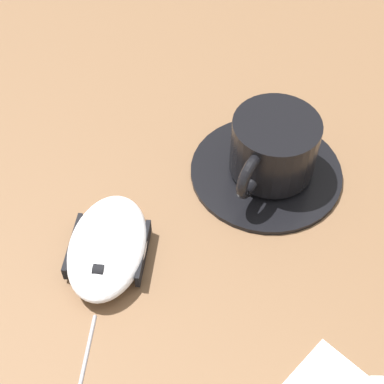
% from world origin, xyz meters
% --- Properties ---
extents(ground_plane, '(3.00, 3.00, 0.00)m').
position_xyz_m(ground_plane, '(0.00, 0.00, 0.00)').
color(ground_plane, brown).
extents(saucer, '(0.14, 0.14, 0.01)m').
position_xyz_m(saucer, '(0.11, -0.02, 0.00)').
color(saucer, black).
rests_on(saucer, ground).
extents(coffee_cup, '(0.08, 0.10, 0.06)m').
position_xyz_m(coffee_cup, '(0.11, -0.02, 0.04)').
color(coffee_cup, black).
rests_on(coffee_cup, saucer).
extents(computer_mouse, '(0.12, 0.12, 0.03)m').
position_xyz_m(computer_mouse, '(0.13, 0.15, 0.02)').
color(computer_mouse, silver).
rests_on(computer_mouse, ground).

